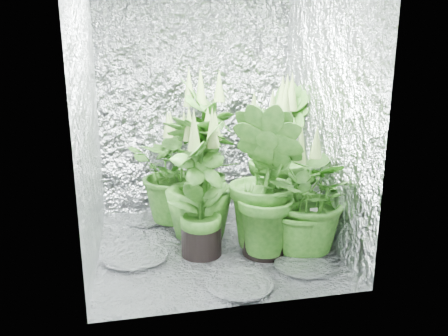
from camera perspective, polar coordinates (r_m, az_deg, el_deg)
name	(u,v)px	position (r m, az deg, el deg)	size (l,w,h in m)	color
ground	(213,245)	(3.20, -1.40, -10.05)	(1.60, 1.60, 0.00)	silver
walls	(212,106)	(2.92, -1.53, 8.04)	(1.62, 1.62, 2.00)	silver
plant_a	(178,170)	(3.50, -6.03, -0.26)	(0.77, 0.77, 0.93)	black
plant_b	(205,151)	(3.58, -2.49, 2.26)	(0.78, 0.78, 1.22)	black
plant_c	(278,154)	(3.55, 7.06, 1.78)	(0.71, 0.71, 1.20)	black
plant_d	(200,181)	(3.14, -3.18, -1.65)	(0.71, 0.71, 1.00)	black
plant_e	(305,196)	(2.96, 10.58, -3.65)	(0.86, 0.86, 0.89)	black
plant_f	(201,192)	(2.90, -3.06, -3.09)	(0.64, 0.64, 1.00)	black
plant_g	(267,182)	(2.91, 5.61, -1.82)	(0.73, 0.73, 1.13)	black
circulation_fan	(274,199)	(3.72, 6.49, -4.07)	(0.19, 0.29, 0.35)	black
plant_label	(314,214)	(2.99, 11.65, -5.93)	(0.05, 0.01, 0.08)	white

